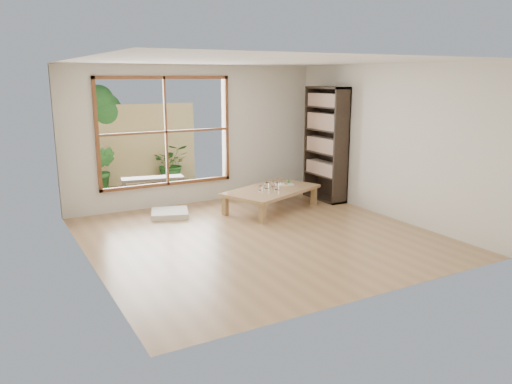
{
  "coord_description": "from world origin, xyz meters",
  "views": [
    {
      "loc": [
        -3.6,
        -6.36,
        2.39
      ],
      "look_at": [
        0.25,
        0.56,
        0.55
      ],
      "focal_mm": 35.0,
      "sensor_mm": 36.0,
      "label": 1
    }
  ],
  "objects_px": {
    "low_table": "(271,191)",
    "bookshelf": "(326,144)",
    "garden_bench": "(153,180)",
    "food_tray": "(286,183)"
  },
  "relations": [
    {
      "from": "bookshelf",
      "to": "food_tray",
      "type": "distance_m",
      "value": 1.14
    },
    {
      "from": "bookshelf",
      "to": "garden_bench",
      "type": "relative_size",
      "value": 1.74
    },
    {
      "from": "low_table",
      "to": "garden_bench",
      "type": "relative_size",
      "value": 1.61
    },
    {
      "from": "low_table",
      "to": "bookshelf",
      "type": "xyz_separation_m",
      "value": [
        1.35,
        0.19,
        0.76
      ]
    },
    {
      "from": "food_tray",
      "to": "low_table",
      "type": "bearing_deg",
      "value": -142.8
    },
    {
      "from": "garden_bench",
      "to": "food_tray",
      "type": "bearing_deg",
      "value": -31.54
    },
    {
      "from": "low_table",
      "to": "garden_bench",
      "type": "distance_m",
      "value": 2.55
    },
    {
      "from": "low_table",
      "to": "bookshelf",
      "type": "distance_m",
      "value": 1.56
    },
    {
      "from": "garden_bench",
      "to": "bookshelf",
      "type": "bearing_deg",
      "value": -21.33
    },
    {
      "from": "low_table",
      "to": "food_tray",
      "type": "height_order",
      "value": "food_tray"
    }
  ]
}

